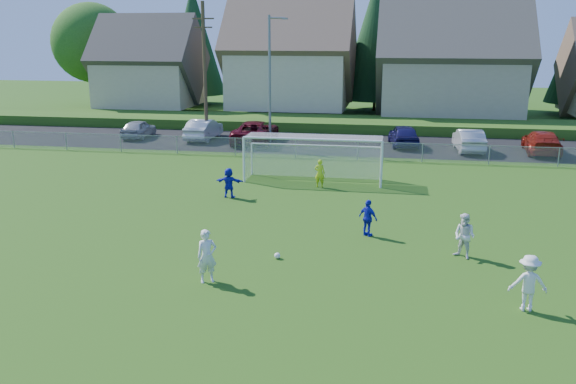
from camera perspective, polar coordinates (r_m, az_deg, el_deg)
name	(u,v)px	position (r m, az deg, el deg)	size (l,w,h in m)	color
ground	(241,305)	(18.38, -4.44, -10.48)	(160.00, 160.00, 0.00)	#193D0C
asphalt_lot	(335,144)	(44.49, 4.41, 4.51)	(60.00, 60.00, 0.00)	black
grass_embankment	(344,124)	(51.80, 5.26, 6.37)	(70.00, 6.00, 0.80)	#1E420F
soccer_ball	(277,256)	(21.81, -1.01, -5.98)	(0.22, 0.22, 0.22)	white
player_white_a	(207,256)	(19.76, -7.60, -5.97)	(0.64, 0.42, 1.75)	silver
player_white_b	(464,236)	(22.53, 16.18, -3.99)	(0.80, 0.62, 1.64)	silver
player_white_c	(528,283)	(18.98, 21.58, -7.92)	(1.09, 0.62, 1.68)	silver
player_blue_a	(368,218)	(24.20, 7.50, -2.43)	(0.86, 0.36, 1.48)	#1319B7
player_blue_b	(229,183)	(29.80, -5.55, 0.87)	(1.37, 0.43, 1.47)	#1319B7
goalkeeper	(320,173)	(31.68, 2.99, 1.76)	(0.54, 0.36, 1.48)	#C3E41A
car_a	(138,129)	(48.37, -13.82, 5.77)	(1.64, 4.07, 1.39)	#95989C
car_b	(204,129)	(46.54, -7.90, 5.83)	(1.65, 4.74, 1.56)	silver
car_c	(255,132)	(44.73, -3.06, 5.65)	(2.72, 5.89, 1.64)	#4C0813
car_e	(404,135)	(44.10, 10.78, 5.22)	(1.83, 4.56, 1.55)	#161344
car_f	(469,140)	(43.23, 16.56, 4.67)	(1.61, 4.63, 1.53)	#AEAEAE
car_g	(542,142)	(44.05, 22.66, 4.32)	(2.13, 5.24, 1.52)	maroon
soccer_goal	(314,151)	(33.01, 2.45, 3.86)	(7.42, 1.90, 2.50)	white
chainlink_fence	(326,149)	(38.99, 3.61, 4.02)	(52.06, 0.06, 1.20)	gray
streetlight	(270,77)	(43.09, -1.66, 10.70)	(1.38, 0.18, 9.00)	slate
utility_pole	(205,71)	(45.32, -7.80, 11.16)	(1.60, 0.26, 10.00)	#473321
houses_row	(374,38)	(58.60, 8.06, 14.04)	(53.90, 11.45, 13.27)	tan
tree_row	(367,42)	(64.91, 7.43, 13.73)	(65.98, 12.36, 13.80)	#382616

